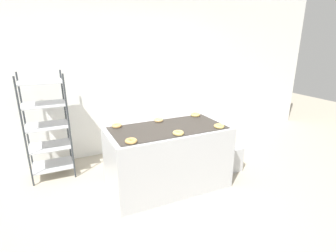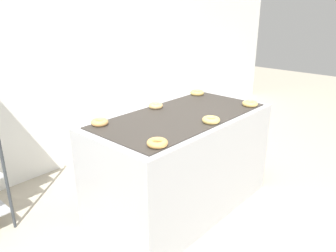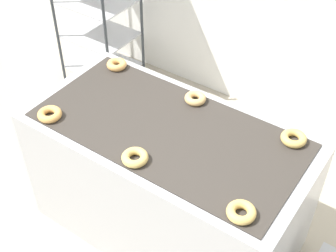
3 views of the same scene
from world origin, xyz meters
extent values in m
cube|color=#B7BABF|center=(0.00, 0.65, 0.42)|extent=(1.57, 0.80, 0.85)
cube|color=#38332D|center=(0.00, 0.65, 0.85)|extent=(1.45, 0.71, 0.01)
cube|color=#262628|center=(0.43, 0.29, 0.59)|extent=(0.12, 0.07, 0.10)
cylinder|color=#33383D|center=(-1.69, 1.45, 0.76)|extent=(0.02, 0.02, 1.51)
cylinder|color=#33383D|center=(-1.14, 1.45, 0.76)|extent=(0.02, 0.02, 1.51)
cylinder|color=#33383D|center=(-1.14, 1.90, 0.76)|extent=(0.02, 0.02, 1.51)
cube|color=#B7BABF|center=(-1.41, 1.67, 0.15)|extent=(0.56, 0.46, 0.01)
cube|color=#B7BABF|center=(-1.41, 1.67, 0.46)|extent=(0.56, 0.46, 0.01)
cube|color=#B7BABF|center=(-1.41, 1.67, 0.77)|extent=(0.56, 0.46, 0.01)
torus|color=#E7AA5A|center=(-0.59, 0.36, 0.88)|extent=(0.13, 0.13, 0.04)
torus|color=#E0BD66|center=(0.00, 0.36, 0.88)|extent=(0.14, 0.14, 0.04)
torus|color=#DEB761|center=(0.59, 0.36, 0.88)|extent=(0.13, 0.13, 0.04)
torus|color=#E9AB60|center=(-0.59, 0.94, 0.88)|extent=(0.13, 0.13, 0.04)
torus|color=#DDB26E|center=(-0.01, 0.94, 0.88)|extent=(0.12, 0.12, 0.04)
torus|color=#D7B45F|center=(0.59, 0.94, 0.88)|extent=(0.14, 0.14, 0.04)
camera|label=1|loc=(-1.37, -2.23, 1.95)|focal=28.00mm
camera|label=2|loc=(-1.94, -0.95, 1.68)|focal=35.00mm
camera|label=3|loc=(1.06, -0.88, 2.52)|focal=50.00mm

